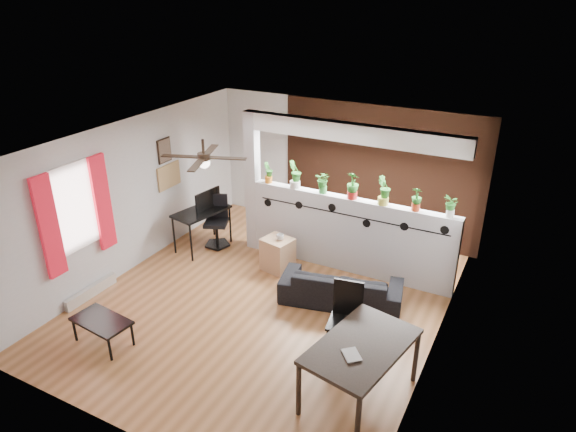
{
  "coord_description": "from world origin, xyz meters",
  "views": [
    {
      "loc": [
        3.47,
        -5.91,
        4.61
      ],
      "look_at": [
        0.08,
        0.6,
        1.24
      ],
      "focal_mm": 32.0,
      "sensor_mm": 36.0,
      "label": 1
    }
  ],
  "objects_px": {
    "ceiling_fan": "(204,159)",
    "office_chair": "(217,224)",
    "potted_plant_0": "(268,172)",
    "potted_plant_4": "(384,190)",
    "folding_chair": "(346,312)",
    "potted_plant_6": "(451,205)",
    "cube_shelf": "(278,254)",
    "coffee_table": "(102,322)",
    "potted_plant_5": "(417,198)",
    "sofa": "(341,287)",
    "cup": "(280,237)",
    "dining_table": "(361,350)",
    "potted_plant_2": "(323,181)",
    "potted_plant_3": "(353,185)",
    "computer_desk": "(201,214)",
    "potted_plant_1": "(295,174)"
  },
  "relations": [
    {
      "from": "potted_plant_0",
      "to": "potted_plant_2",
      "type": "xyz_separation_m",
      "value": [
        1.05,
        -0.0,
        0.0
      ]
    },
    {
      "from": "potted_plant_6",
      "to": "cup",
      "type": "relative_size",
      "value": 2.81
    },
    {
      "from": "potted_plant_3",
      "to": "cup",
      "type": "distance_m",
      "value": 1.52
    },
    {
      "from": "computer_desk",
      "to": "potted_plant_3",
      "type": "bearing_deg",
      "value": 10.22
    },
    {
      "from": "potted_plant_3",
      "to": "cube_shelf",
      "type": "distance_m",
      "value": 1.79
    },
    {
      "from": "ceiling_fan",
      "to": "folding_chair",
      "type": "distance_m",
      "value": 2.9
    },
    {
      "from": "potted_plant_2",
      "to": "office_chair",
      "type": "relative_size",
      "value": 0.39
    },
    {
      "from": "cube_shelf",
      "to": "coffee_table",
      "type": "xyz_separation_m",
      "value": [
        -1.18,
        -2.89,
        0.05
      ]
    },
    {
      "from": "potted_plant_5",
      "to": "sofa",
      "type": "xyz_separation_m",
      "value": [
        -0.8,
        -0.99,
        -1.29
      ]
    },
    {
      "from": "sofa",
      "to": "dining_table",
      "type": "distance_m",
      "value": 2.09
    },
    {
      "from": "ceiling_fan",
      "to": "potted_plant_5",
      "type": "xyz_separation_m",
      "value": [
        2.65,
        1.8,
        -0.76
      ]
    },
    {
      "from": "potted_plant_5",
      "to": "cup",
      "type": "bearing_deg",
      "value": -164.95
    },
    {
      "from": "potted_plant_3",
      "to": "coffee_table",
      "type": "relative_size",
      "value": 0.52
    },
    {
      "from": "ceiling_fan",
      "to": "potted_plant_1",
      "type": "relative_size",
      "value": 2.44
    },
    {
      "from": "potted_plant_5",
      "to": "dining_table",
      "type": "height_order",
      "value": "potted_plant_5"
    },
    {
      "from": "ceiling_fan",
      "to": "office_chair",
      "type": "distance_m",
      "value": 2.6
    },
    {
      "from": "potted_plant_2",
      "to": "coffee_table",
      "type": "height_order",
      "value": "potted_plant_2"
    },
    {
      "from": "sofa",
      "to": "office_chair",
      "type": "height_order",
      "value": "office_chair"
    },
    {
      "from": "potted_plant_1",
      "to": "potted_plant_2",
      "type": "xyz_separation_m",
      "value": [
        0.53,
        -0.0,
        -0.05
      ]
    },
    {
      "from": "potted_plant_1",
      "to": "potted_plant_3",
      "type": "bearing_deg",
      "value": -0.0
    },
    {
      "from": "potted_plant_0",
      "to": "dining_table",
      "type": "relative_size",
      "value": 0.24
    },
    {
      "from": "potted_plant_3",
      "to": "cup",
      "type": "xyz_separation_m",
      "value": [
        -1.05,
        -0.57,
        -0.95
      ]
    },
    {
      "from": "potted_plant_1",
      "to": "office_chair",
      "type": "xyz_separation_m",
      "value": [
        -1.5,
        -0.29,
        -1.17
      ]
    },
    {
      "from": "potted_plant_3",
      "to": "coffee_table",
      "type": "bearing_deg",
      "value": -123.43
    },
    {
      "from": "potted_plant_3",
      "to": "office_chair",
      "type": "relative_size",
      "value": 0.46
    },
    {
      "from": "potted_plant_0",
      "to": "folding_chair",
      "type": "distance_m",
      "value": 3.24
    },
    {
      "from": "ceiling_fan",
      "to": "office_chair",
      "type": "relative_size",
      "value": 1.22
    },
    {
      "from": "potted_plant_1",
      "to": "potted_plant_6",
      "type": "xyz_separation_m",
      "value": [
        2.63,
        -0.0,
        -0.06
      ]
    },
    {
      "from": "potted_plant_2",
      "to": "potted_plant_3",
      "type": "bearing_deg",
      "value": 0.0
    },
    {
      "from": "potted_plant_3",
      "to": "computer_desk",
      "type": "height_order",
      "value": "potted_plant_3"
    },
    {
      "from": "potted_plant_1",
      "to": "coffee_table",
      "type": "height_order",
      "value": "potted_plant_1"
    },
    {
      "from": "potted_plant_5",
      "to": "cup",
      "type": "height_order",
      "value": "potted_plant_5"
    },
    {
      "from": "potted_plant_2",
      "to": "cup",
      "type": "distance_m",
      "value": 1.19
    },
    {
      "from": "potted_plant_3",
      "to": "dining_table",
      "type": "bearing_deg",
      "value": -66.31
    },
    {
      "from": "potted_plant_2",
      "to": "coffee_table",
      "type": "relative_size",
      "value": 0.44
    },
    {
      "from": "ceiling_fan",
      "to": "coffee_table",
      "type": "height_order",
      "value": "ceiling_fan"
    },
    {
      "from": "folding_chair",
      "to": "potted_plant_6",
      "type": "bearing_deg",
      "value": 67.84
    },
    {
      "from": "potted_plant_1",
      "to": "computer_desk",
      "type": "height_order",
      "value": "potted_plant_1"
    },
    {
      "from": "potted_plant_2",
      "to": "cube_shelf",
      "type": "xyz_separation_m",
      "value": [
        -0.57,
        -0.57,
        -1.26
      ]
    },
    {
      "from": "potted_plant_6",
      "to": "cup",
      "type": "distance_m",
      "value": 2.84
    },
    {
      "from": "potted_plant_0",
      "to": "computer_desk",
      "type": "xyz_separation_m",
      "value": [
        -1.16,
        -0.49,
        -0.86
      ]
    },
    {
      "from": "potted_plant_0",
      "to": "folding_chair",
      "type": "relative_size",
      "value": 0.36
    },
    {
      "from": "potted_plant_3",
      "to": "potted_plant_6",
      "type": "distance_m",
      "value": 1.58
    },
    {
      "from": "folding_chair",
      "to": "potted_plant_3",
      "type": "bearing_deg",
      "value": 110.03
    },
    {
      "from": "cup",
      "to": "dining_table",
      "type": "height_order",
      "value": "dining_table"
    },
    {
      "from": "potted_plant_6",
      "to": "dining_table",
      "type": "bearing_deg",
      "value": -97.34
    },
    {
      "from": "potted_plant_4",
      "to": "computer_desk",
      "type": "distance_m",
      "value": 3.43
    },
    {
      "from": "potted_plant_0",
      "to": "potted_plant_4",
      "type": "height_order",
      "value": "potted_plant_4"
    },
    {
      "from": "potted_plant_6",
      "to": "cube_shelf",
      "type": "relative_size",
      "value": 0.61
    },
    {
      "from": "potted_plant_2",
      "to": "potted_plant_4",
      "type": "xyz_separation_m",
      "value": [
        1.05,
        0.0,
        0.04
      ]
    }
  ]
}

